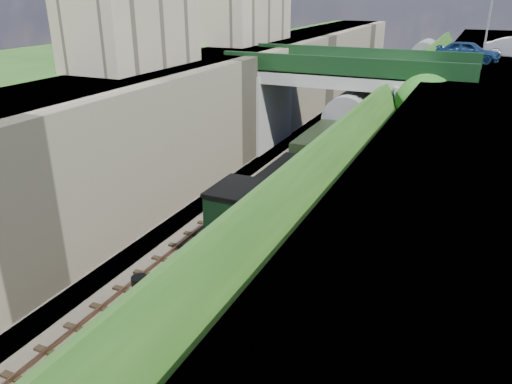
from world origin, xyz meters
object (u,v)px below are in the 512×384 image
at_px(lamppost, 491,12).
at_px(locomotive, 213,274).
at_px(car_blue, 468,52).
at_px(tender, 289,204).
at_px(road_bridge, 355,100).
at_px(tree, 427,106).

bearing_deg(lamppost, locomotive, -104.26).
height_order(lamppost, car_blue, lamppost).
relative_size(locomotive, tender, 1.70).
relative_size(lamppost, locomotive, 0.59).
distance_m(road_bridge, lamppost, 12.26).
bearing_deg(locomotive, car_blue, 76.85).
bearing_deg(road_bridge, locomotive, -89.29).
xyz_separation_m(locomotive, tender, (-0.00, 7.36, -0.27)).
bearing_deg(car_blue, lamppost, -20.13).
height_order(tree, lamppost, lamppost).
bearing_deg(road_bridge, car_blue, 42.52).
relative_size(road_bridge, lamppost, 2.67).
height_order(lamppost, tender, lamppost).
distance_m(road_bridge, locomotive, 20.73).
relative_size(road_bridge, tree, 2.42).
relative_size(car_blue, locomotive, 0.43).
bearing_deg(locomotive, road_bridge, 90.71).
bearing_deg(tender, road_bridge, 91.11).
height_order(car_blue, tender, car_blue).
xyz_separation_m(car_blue, locomotive, (-6.20, -26.53, -5.10)).
bearing_deg(tender, locomotive, -90.00).
bearing_deg(tree, tender, -114.16).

